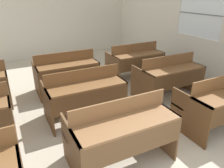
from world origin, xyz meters
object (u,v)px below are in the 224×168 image
at_px(bench_front_center, 121,131).
at_px(bench_second_right, 169,76).
at_px(bench_second_center, 85,93).
at_px(bench_third_right, 135,60).
at_px(bench_front_right, 221,101).
at_px(bench_third_center, 67,71).

height_order(bench_front_center, bench_second_right, same).
relative_size(bench_second_center, bench_second_right, 1.00).
bearing_deg(bench_third_right, bench_second_center, -145.92).
height_order(bench_front_center, bench_third_right, same).
distance_m(bench_front_right, bench_second_center, 2.19).
height_order(bench_front_right, bench_second_center, same).
bearing_deg(bench_front_right, bench_third_center, 125.93).
xyz_separation_m(bench_second_center, bench_third_center, (0.03, 1.20, 0.00)).
bearing_deg(bench_second_right, bench_third_right, 91.49).
distance_m(bench_front_center, bench_third_right, 2.99).
distance_m(bench_front_center, bench_second_center, 1.22).
height_order(bench_second_center, bench_third_right, same).
xyz_separation_m(bench_front_center, bench_second_center, (-0.03, 1.22, 0.00)).
bearing_deg(bench_front_center, bench_third_center, 89.90).
relative_size(bench_front_center, bench_second_right, 1.00).
bearing_deg(bench_second_right, bench_front_right, -90.37).
relative_size(bench_front_center, bench_front_right, 1.00).
xyz_separation_m(bench_second_center, bench_third_right, (1.78, 1.20, 0.00)).
height_order(bench_second_right, bench_third_right, same).
bearing_deg(bench_front_right, bench_second_right, 89.63).
height_order(bench_second_right, bench_third_center, same).
bearing_deg(bench_second_center, bench_third_center, 88.43).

